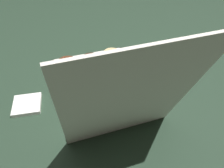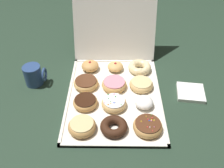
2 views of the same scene
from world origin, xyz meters
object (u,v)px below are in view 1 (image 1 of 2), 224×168
at_px(sprinkle_donut_2, 67,64).
at_px(napkin_stack, 27,104).
at_px(sprinkle_donut_4, 97,73).
at_px(coffee_mug, 179,74).
at_px(pink_frosted_donut_7, 103,89).
at_px(donut_box, 100,85).
at_px(jelly_filled_donut_9, 139,103).
at_px(chocolate_frosted_donut_3, 120,69).
at_px(chocolate_frosted_donut_6, 130,84).
at_px(powdered_filled_donut_5, 72,78).
at_px(cruller_donut_11, 83,116).
at_px(glazed_ring_donut_8, 77,95).
at_px(glazed_ring_donut_0, 112,55).
at_px(jelly_filled_donut_10, 111,110).
at_px(chocolate_cake_ring_donut_1, 90,59).

height_order(sprinkle_donut_2, napkin_stack, sprinkle_donut_2).
xyz_separation_m(sprinkle_donut_4, coffee_mug, (-0.39, 0.17, 0.02)).
relative_size(sprinkle_donut_4, pink_frosted_donut_7, 0.93).
height_order(donut_box, jelly_filled_donut_9, jelly_filled_donut_9).
relative_size(chocolate_frosted_donut_3, chocolate_frosted_donut_6, 0.92).
height_order(powdered_filled_donut_5, coffee_mug, coffee_mug).
relative_size(powdered_filled_donut_5, jelly_filled_donut_9, 0.92).
height_order(sprinkle_donut_2, cruller_donut_11, sprinkle_donut_2).
height_order(pink_frosted_donut_7, cruller_donut_11, cruller_donut_11).
distance_m(powdered_filled_donut_5, pink_frosted_donut_7, 0.18).
bearing_deg(glazed_ring_donut_8, jelly_filled_donut_9, 151.28).
bearing_deg(powdered_filled_donut_5, donut_box, 153.92).
distance_m(sprinkle_donut_4, napkin_stack, 0.38).
bearing_deg(coffee_mug, sprinkle_donut_2, -29.19).
relative_size(donut_box, glazed_ring_donut_0, 4.97).
bearing_deg(jelly_filled_donut_9, sprinkle_donut_4, -65.22).
xyz_separation_m(glazed_ring_donut_8, jelly_filled_donut_10, (-0.12, 0.14, 0.00)).
bearing_deg(glazed_ring_donut_0, napkin_stack, 25.05).
xyz_separation_m(chocolate_frosted_donut_6, pink_frosted_donut_7, (0.14, -0.01, 0.00)).
xyz_separation_m(glazed_ring_donut_0, glazed_ring_donut_8, (0.26, 0.26, -0.00)).
relative_size(powdered_filled_donut_5, glazed_ring_donut_8, 0.72).
bearing_deg(jelly_filled_donut_10, chocolate_frosted_donut_3, -116.96).
relative_size(chocolate_frosted_donut_3, cruller_donut_11, 0.92).
height_order(sprinkle_donut_2, glazed_ring_donut_8, sprinkle_donut_2).
bearing_deg(coffee_mug, napkin_stack, -5.27).
xyz_separation_m(donut_box, coffee_mug, (-0.39, 0.10, 0.05)).
height_order(powdered_filled_donut_5, cruller_donut_11, powdered_filled_donut_5).
bearing_deg(powdered_filled_donut_5, chocolate_frosted_donut_6, 153.54).
height_order(jelly_filled_donut_9, napkin_stack, jelly_filled_donut_9).
bearing_deg(donut_box, glazed_ring_donut_8, 25.46).
bearing_deg(jelly_filled_donut_10, sprinkle_donut_4, -91.60).
bearing_deg(sprinkle_donut_2, napkin_stack, 44.73).
bearing_deg(coffee_mug, glazed_ring_donut_0, -48.51).
bearing_deg(sprinkle_donut_4, coffee_mug, 156.96).
relative_size(sprinkle_donut_4, powdered_filled_donut_5, 1.34).
relative_size(chocolate_cake_ring_donut_1, jelly_filled_donut_10, 1.37).
distance_m(coffee_mug, napkin_stack, 0.76).
distance_m(glazed_ring_donut_0, coffee_mug, 0.40).
xyz_separation_m(glazed_ring_donut_0, napkin_stack, (0.49, 0.23, -0.02)).
bearing_deg(chocolate_frosted_donut_6, coffee_mug, 173.36).
bearing_deg(jelly_filled_donut_9, chocolate_frosted_donut_3, -90.23).
relative_size(jelly_filled_donut_10, coffee_mug, 0.78).
bearing_deg(sprinkle_donut_4, donut_box, 88.51).
height_order(glazed_ring_donut_0, glazed_ring_donut_8, glazed_ring_donut_0).
distance_m(chocolate_frosted_donut_3, pink_frosted_donut_7, 0.18).
bearing_deg(cruller_donut_11, sprinkle_donut_4, -116.94).
distance_m(sprinkle_donut_2, jelly_filled_donut_10, 0.42).
height_order(sprinkle_donut_2, coffee_mug, coffee_mug).
distance_m(chocolate_cake_ring_donut_1, coffee_mug, 0.49).
xyz_separation_m(chocolate_frosted_donut_3, napkin_stack, (0.49, 0.09, -0.02)).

